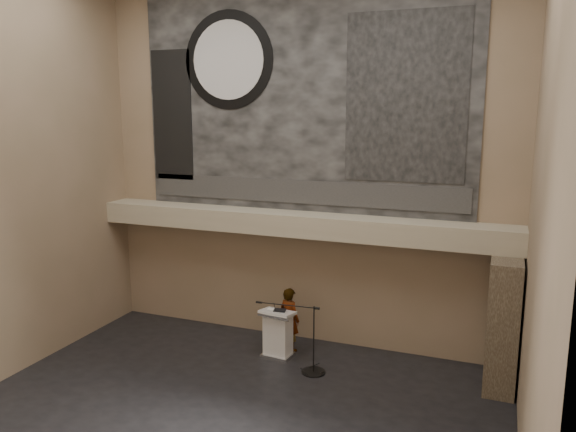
% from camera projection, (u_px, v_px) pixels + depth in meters
% --- Properties ---
extents(floor, '(10.00, 10.00, 0.00)m').
position_uv_depth(floor, '(225.00, 418.00, 10.28)').
color(floor, black).
rests_on(floor, ground).
extents(wall_back, '(10.00, 0.02, 8.50)m').
position_uv_depth(wall_back, '(300.00, 166.00, 13.14)').
color(wall_back, '#7E6B50').
rests_on(wall_back, floor).
extents(wall_front, '(10.00, 0.02, 8.50)m').
position_uv_depth(wall_front, '(38.00, 238.00, 5.81)').
color(wall_front, '#7E6B50').
rests_on(wall_front, floor).
extents(wall_right, '(0.02, 8.00, 8.50)m').
position_uv_depth(wall_right, '(543.00, 207.00, 7.70)').
color(wall_right, '#7E6B50').
rests_on(wall_right, floor).
extents(soffit, '(10.00, 0.80, 0.50)m').
position_uv_depth(soffit, '(294.00, 224.00, 13.02)').
color(soffit, tan).
rests_on(soffit, wall_back).
extents(sprinkler_left, '(0.04, 0.04, 0.06)m').
position_uv_depth(sprinkler_left, '(232.00, 230.00, 13.59)').
color(sprinkler_left, '#B2893D').
rests_on(sprinkler_left, soffit).
extents(sprinkler_right, '(0.04, 0.04, 0.06)m').
position_uv_depth(sprinkler_right, '(374.00, 243.00, 12.35)').
color(sprinkler_right, '#B2893D').
rests_on(sprinkler_right, soffit).
extents(banner, '(8.00, 0.05, 5.00)m').
position_uv_depth(banner, '(300.00, 103.00, 12.84)').
color(banner, black).
rests_on(banner, wall_back).
extents(banner_text_strip, '(7.76, 0.02, 0.55)m').
position_uv_depth(banner_text_strip, '(299.00, 192.00, 13.19)').
color(banner_text_strip, '#2C2C2C').
rests_on(banner_text_strip, banner).
extents(banner_clock_rim, '(2.30, 0.02, 2.30)m').
position_uv_depth(banner_clock_rim, '(228.00, 60.00, 13.25)').
color(banner_clock_rim, black).
rests_on(banner_clock_rim, banner).
extents(banner_clock_face, '(1.84, 0.02, 1.84)m').
position_uv_depth(banner_clock_face, '(228.00, 60.00, 13.23)').
color(banner_clock_face, silver).
rests_on(banner_clock_face, banner).
extents(banner_building_print, '(2.60, 0.02, 3.60)m').
position_uv_depth(banner_building_print, '(405.00, 98.00, 11.93)').
color(banner_building_print, black).
rests_on(banner_building_print, banner).
extents(banner_brick_print, '(1.10, 0.02, 3.20)m').
position_uv_depth(banner_brick_print, '(172.00, 116.00, 14.07)').
color(banner_brick_print, black).
rests_on(banner_brick_print, banner).
extents(stone_pier, '(0.60, 1.40, 2.70)m').
position_uv_depth(stone_pier, '(503.00, 323.00, 11.26)').
color(stone_pier, '#413528').
rests_on(stone_pier, floor).
extents(lectern, '(0.79, 0.60, 1.14)m').
position_uv_depth(lectern, '(278.00, 334.00, 12.72)').
color(lectern, silver).
rests_on(lectern, floor).
extents(binder, '(0.30, 0.26, 0.04)m').
position_uv_depth(binder, '(280.00, 310.00, 12.59)').
color(binder, black).
rests_on(binder, lectern).
extents(papers, '(0.27, 0.34, 0.00)m').
position_uv_depth(papers, '(270.00, 310.00, 12.63)').
color(papers, white).
rests_on(papers, lectern).
extents(speaker_person, '(0.65, 0.54, 1.51)m').
position_uv_depth(speaker_person, '(290.00, 319.00, 13.04)').
color(speaker_person, silver).
rests_on(speaker_person, floor).
extents(mic_stand, '(1.55, 0.52, 1.50)m').
position_uv_depth(mic_stand, '(311.00, 362.00, 12.02)').
color(mic_stand, black).
rests_on(mic_stand, floor).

